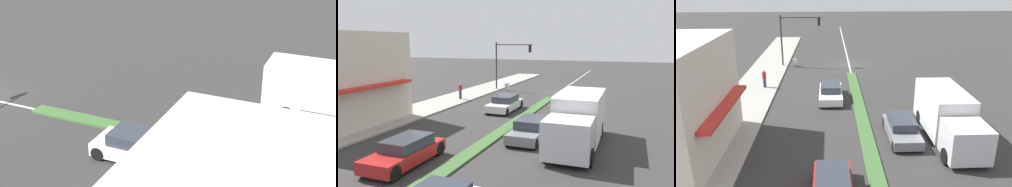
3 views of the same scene
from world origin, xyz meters
TOP-DOWN VIEW (x-y plane):
  - ground_plane at (0.00, 18.00)m, footprint 160.00×160.00m
  - sidewalk_right at (9.00, 18.50)m, footprint 4.00×73.00m
  - lane_marking_center at (0.00, 0.00)m, footprint 0.16×60.00m
  - building_corner_store at (10.55, 20.20)m, footprint 5.15×8.56m
  - traffic_signal_main at (6.12, 0.55)m, footprint 4.59×0.34m
  - pedestrian at (8.17, 8.45)m, footprint 0.34×0.34m
  - warning_aframe_sign at (6.16, 0.57)m, footprint 0.45×0.53m
  - delivery_truck at (-5.00, 18.66)m, footprint 2.44×7.50m
  - hatchback_red at (2.20, 24.66)m, footprint 1.82×4.40m
  - van_white at (2.20, 11.49)m, footprint 1.87×4.49m
  - suv_grey at (-2.20, 18.59)m, footprint 1.80×4.24m

SIDE VIEW (x-z plane):
  - ground_plane at x=0.00m, z-range 0.00..0.00m
  - lane_marking_center at x=0.00m, z-range 0.00..0.01m
  - sidewalk_right at x=9.00m, z-range 0.00..0.12m
  - warning_aframe_sign at x=6.16m, z-range 0.01..0.84m
  - suv_grey at x=-2.20m, z-range -0.03..1.24m
  - van_white at x=2.20m, z-range -0.03..1.26m
  - hatchback_red at x=2.20m, z-range -0.02..1.29m
  - pedestrian at x=8.17m, z-range 0.16..1.77m
  - delivery_truck at x=-5.00m, z-range 0.03..2.90m
  - building_corner_store at x=10.55m, z-range 0.12..6.49m
  - traffic_signal_main at x=6.12m, z-range 1.10..6.70m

